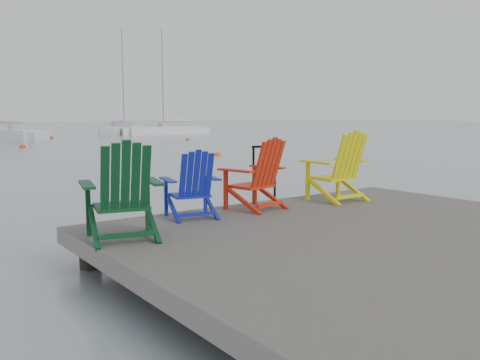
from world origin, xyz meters
TOP-DOWN VIEW (x-y plane):
  - ground at (0.00, 0.00)m, footprint 400.00×400.00m
  - dock at (0.00, 0.00)m, footprint 6.00×5.00m
  - handrail at (0.25, 2.45)m, footprint 0.48×0.04m
  - chair_green at (-2.60, 1.39)m, footprint 0.99×0.94m
  - chair_blue at (-1.36, 1.98)m, footprint 0.83×0.78m
  - chair_red at (-0.26, 1.97)m, footprint 0.92×0.87m
  - chair_yellow at (1.25, 1.78)m, footprint 0.90×0.84m
  - sailboat_mid at (17.48, 47.52)m, footprint 7.19×7.58m
  - sailboat_far at (20.25, 42.71)m, footprint 8.07×3.48m
  - buoy_a at (8.66, 16.26)m, footprint 0.34×0.34m
  - buoy_b at (2.70, 28.26)m, footprint 0.38×0.38m
  - buoy_c at (15.59, 30.80)m, footprint 0.34×0.34m
  - buoy_d at (7.76, 40.00)m, footprint 0.39×0.39m

SIDE VIEW (x-z plane):
  - ground at x=0.00m, z-range 0.00..0.00m
  - buoy_a at x=8.66m, z-range -0.17..0.17m
  - buoy_b at x=2.70m, z-range -0.19..0.19m
  - buoy_c at x=15.59m, z-range -0.17..0.17m
  - buoy_d at x=7.76m, z-range -0.20..0.20m
  - dock at x=0.00m, z-range -0.35..1.05m
  - sailboat_mid at x=17.48m, z-range -5.38..6.09m
  - sailboat_far at x=20.25m, z-range -5.09..5.80m
  - chair_blue at x=-1.36m, z-range 0.50..1.41m
  - chair_red at x=-0.26m, z-range 0.50..1.53m
  - handrail at x=0.25m, z-range 0.59..1.49m
  - chair_green at x=-2.60m, z-range 0.50..1.58m
  - chair_yellow at x=1.25m, z-range 0.50..1.61m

